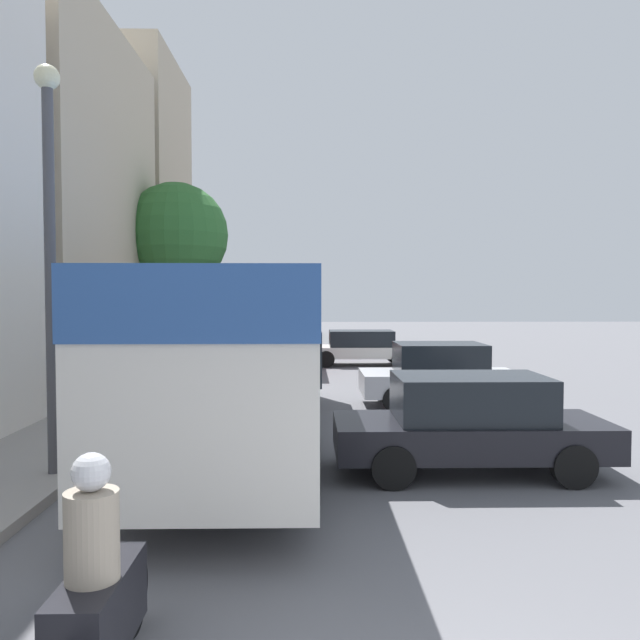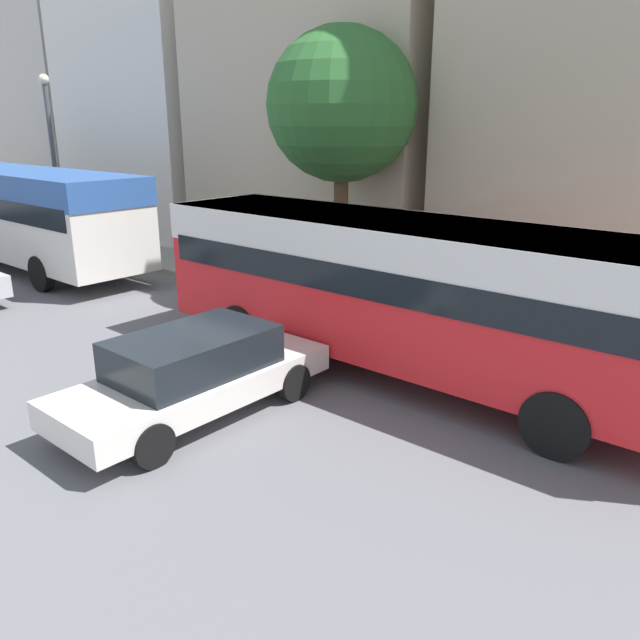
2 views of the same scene
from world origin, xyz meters
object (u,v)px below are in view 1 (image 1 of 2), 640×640
Objects in this scene: car_far_curb at (439,374)px; car_distant at (361,347)px; motorcycle_behind_lead at (96,602)px; bus_third_in_line at (286,307)px; bus_following at (274,316)px; car_crossing at (470,423)px; bus_lead at (246,336)px; pedestrian_near_curb at (231,323)px.

car_far_curb reaches higher than car_distant.
bus_third_in_line is at bearing 90.01° from motorcycle_behind_lead.
car_crossing is at bearing -76.53° from bus_following.
bus_lead is 2.69× the size of car_crossing.
car_distant is at bearing 1.65° from car_crossing.
car_crossing is at bearing 172.65° from car_far_curb.
bus_lead reaches higher than motorcycle_behind_lead.
motorcycle_behind_lead is 0.58× the size of car_far_curb.
car_crossing is at bearing -29.38° from bus_lead.
bus_following is at bearing 23.65° from car_far_curb.
bus_lead is 14.43m from bus_following.
car_distant is at bearing -77.70° from bus_third_in_line.
car_far_curb is at bearing -66.35° from bus_following.
motorcycle_behind_lead reaches higher than car_distant.
car_crossing is at bearing 53.57° from motorcycle_behind_lead.
car_distant is 14.61m from pedestrian_near_curb.
bus_following is at bearing 89.98° from motorcycle_behind_lead.
bus_following is at bearing -74.29° from pedestrian_near_curb.
bus_following is 11.75m from car_far_curb.
bus_third_in_line is 16.64m from car_distant.
bus_lead is 1.09× the size of bus_following.
bus_third_in_line is 2.26× the size of car_distant.
bus_third_in_line is 36.42m from motorcycle_behind_lead.
car_far_curb is 23.41m from pedestrian_near_curb.
motorcycle_behind_lead is at bearing 157.10° from car_far_curb.
motorcycle_behind_lead is 12.09m from car_far_curb.
motorcycle_behind_lead is at bearing -90.02° from bus_following.
car_far_curb is (4.70, 11.13, 0.12)m from motorcycle_behind_lead.
bus_lead is 28.98m from bus_third_in_line.
bus_following is 2.47× the size of car_crossing.
bus_lead is 13.23m from car_distant.
pedestrian_near_curb is (-3.18, 33.17, 0.39)m from motorcycle_behind_lead.
bus_lead is at bearing -14.23° from car_distant.
bus_third_in_line is at bearing 90.59° from bus_lead.
bus_following is 2.67× the size of car_far_curb.
motorcycle_behind_lead reaches higher than car_crossing.
bus_following is 16.99m from car_crossing.
bus_lead is 5.04× the size of motorcycle_behind_lead.
bus_lead is at bearing 87.75° from motorcycle_behind_lead.
car_far_curb is at bearing 67.10° from motorcycle_behind_lead.
car_distant is at bearing -62.68° from pedestrian_near_curb.
car_far_curb is (4.69, -10.72, -1.06)m from bus_following.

